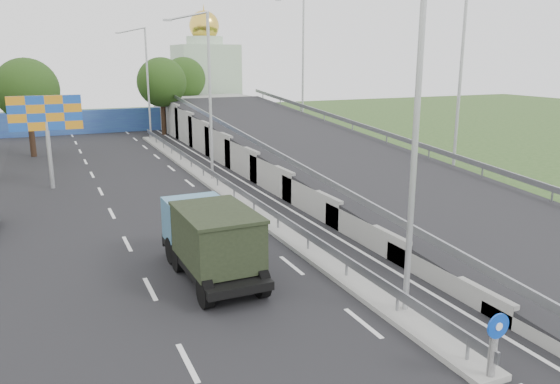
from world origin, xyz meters
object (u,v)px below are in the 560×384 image
lamp_post_near (411,126)px  lamp_post_mid (207,88)px  church (206,76)px  dump_truck (210,237)px  sign_bollard (494,345)px  billboard (46,118)px  lamp_post_far (146,77)px

lamp_post_near → lamp_post_mid: (0.00, 20.00, 0.00)m
lamp_post_mid → church: (9.89, 34.00, -0.50)m
lamp_post_near → dump_truck: bearing=129.4°
lamp_post_mid → church: bearing=73.8°
sign_bollard → dump_truck: size_ratio=0.28×
dump_truck → billboard: bearing=104.9°
lamp_post_mid → billboard: 9.47m
lamp_post_near → dump_truck: (-4.35, 5.30, -4.34)m
billboard → dump_truck: bearing=-74.1°
lamp_post_far → church: (9.89, 14.00, -0.50)m
lamp_post_mid → billboard: size_ratio=1.83×
lamp_post_near → church: bearing=79.6°
sign_bollard → lamp_post_mid: lamp_post_mid is taller
lamp_post_far → lamp_post_near: bearing=-90.0°
sign_bollard → lamp_post_mid: size_ratio=0.17×
lamp_post_near → dump_truck: 8.12m
lamp_post_far → dump_truck: (-4.35, -34.70, -4.34)m
lamp_post_near → church: 54.90m
sign_bollard → lamp_post_mid: (0.11, 23.83, 4.77)m
lamp_post_near → dump_truck: size_ratio=1.66×
sign_bollard → lamp_post_near: 6.12m
lamp_post_far → billboard: bearing=-116.8°
sign_bollard → billboard: bearing=109.2°
sign_bollard → billboard: billboard is taller
sign_bollard → lamp_post_far: bearing=89.9°
sign_bollard → church: 58.84m
sign_bollard → lamp_post_mid: bearing=89.7°
lamp_post_near → billboard: 23.87m
lamp_post_mid → church: church is taller
lamp_post_far → lamp_post_mid: bearing=-90.0°
lamp_post_mid → lamp_post_far: (0.00, 20.00, 0.00)m
lamp_post_far → church: bearing=54.8°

